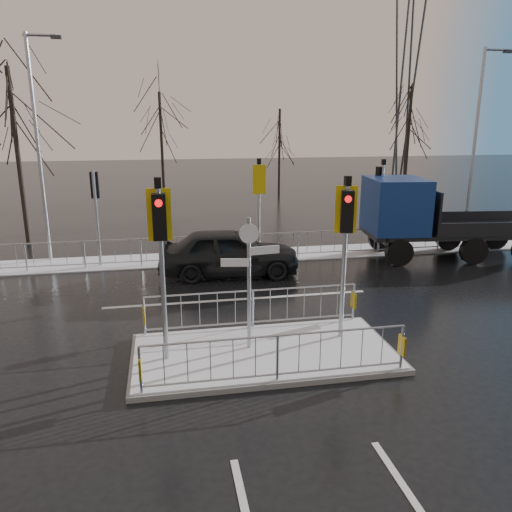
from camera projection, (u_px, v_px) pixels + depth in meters
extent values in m
plane|color=black|center=(264.00, 356.00, 11.52)|extent=(120.00, 120.00, 0.00)
cube|color=white|center=(220.00, 257.00, 19.66)|extent=(30.00, 2.00, 0.04)
cube|color=silver|center=(239.00, 299.00, 15.12)|extent=(8.00, 0.15, 0.01)
cube|color=slate|center=(264.00, 353.00, 11.50)|extent=(6.00, 3.00, 0.12)
cube|color=white|center=(264.00, 350.00, 11.48)|extent=(5.85, 2.85, 0.03)
cube|color=gold|center=(140.00, 368.00, 9.55)|extent=(0.05, 0.28, 0.42)
cube|color=gold|center=(402.00, 345.00, 10.51)|extent=(0.05, 0.28, 0.42)
cube|color=gold|center=(144.00, 315.00, 12.16)|extent=(0.05, 0.28, 0.42)
cube|color=gold|center=(354.00, 300.00, 13.13)|extent=(0.05, 0.28, 0.42)
cylinder|color=#969CA4|center=(163.00, 278.00, 10.59)|extent=(0.11, 0.11, 3.80)
cube|color=black|center=(159.00, 217.00, 10.06)|extent=(0.28, 0.22, 0.95)
cylinder|color=red|center=(159.00, 203.00, 9.88)|extent=(0.16, 0.04, 0.16)
cube|color=gold|center=(159.00, 215.00, 10.30)|extent=(0.50, 0.03, 1.10)
cube|color=black|center=(158.00, 183.00, 10.05)|extent=(0.14, 0.14, 0.22)
cylinder|color=#969CA4|center=(344.00, 265.00, 11.73)|extent=(0.11, 0.11, 3.70)
cube|color=black|center=(347.00, 212.00, 11.21)|extent=(0.33, 0.28, 0.95)
cylinder|color=red|center=(348.00, 199.00, 11.03)|extent=(0.16, 0.08, 0.16)
cube|color=gold|center=(346.00, 210.00, 11.46)|extent=(0.49, 0.16, 1.10)
cube|color=black|center=(348.00, 181.00, 11.21)|extent=(0.14, 0.14, 0.22)
cylinder|color=#969CA4|center=(249.00, 285.00, 11.21)|extent=(0.09, 0.09, 3.10)
cube|color=silver|center=(264.00, 250.00, 11.06)|extent=(0.70, 0.14, 0.18)
cube|color=silver|center=(235.00, 263.00, 11.01)|extent=(0.62, 0.15, 0.18)
cylinder|color=silver|center=(249.00, 234.00, 10.86)|extent=(0.44, 0.03, 0.44)
cylinder|color=#969CA4|center=(97.00, 219.00, 18.10)|extent=(0.11, 0.11, 3.50)
cube|color=black|center=(95.00, 185.00, 17.96)|extent=(0.28, 0.22, 0.95)
cylinder|color=red|center=(94.00, 176.00, 17.98)|extent=(0.16, 0.04, 0.16)
cylinder|color=#969CA4|center=(259.00, 212.00, 19.16)|extent=(0.11, 0.11, 3.60)
cube|color=black|center=(258.00, 179.00, 19.00)|extent=(0.28, 0.22, 0.95)
cylinder|color=red|center=(257.00, 170.00, 19.03)|extent=(0.16, 0.04, 0.16)
cube|color=gold|center=(259.00, 179.00, 18.76)|extent=(0.50, 0.03, 1.10)
cube|color=black|center=(259.00, 161.00, 18.65)|extent=(0.14, 0.14, 0.22)
cylinder|color=#969CA4|center=(381.00, 209.00, 20.07)|extent=(0.11, 0.11, 3.50)
cube|color=black|center=(380.00, 179.00, 19.91)|extent=(0.33, 0.28, 0.95)
cylinder|color=red|center=(378.00, 171.00, 19.92)|extent=(0.16, 0.08, 0.16)
cube|color=black|center=(384.00, 162.00, 19.58)|extent=(0.14, 0.14, 0.22)
imported|color=black|center=(229.00, 252.00, 17.32)|extent=(4.97, 2.29, 1.65)
cylinder|color=black|center=(399.00, 252.00, 18.50)|extent=(1.05, 0.42, 1.02)
cylinder|color=black|center=(381.00, 239.00, 20.56)|extent=(1.05, 0.42, 1.02)
cylinder|color=black|center=(474.00, 251.00, 18.70)|extent=(1.05, 0.42, 1.02)
cylinder|color=black|center=(448.00, 238.00, 20.76)|extent=(1.05, 0.42, 1.02)
cylinder|color=black|center=(495.00, 237.00, 20.90)|extent=(1.05, 0.42, 1.02)
cube|color=black|center=(452.00, 232.00, 19.57)|extent=(6.96, 3.10, 0.16)
cube|color=navy|center=(395.00, 205.00, 19.11)|extent=(2.31, 2.67, 2.04)
cube|color=black|center=(421.00, 194.00, 19.08)|extent=(0.27, 2.03, 1.12)
cube|color=#2D3033|center=(378.00, 234.00, 19.37)|extent=(0.39, 2.35, 0.36)
cube|color=black|center=(480.00, 228.00, 19.61)|extent=(4.74, 2.95, 0.12)
cube|color=black|center=(427.00, 208.00, 19.24)|extent=(0.36, 2.44, 1.53)
cylinder|color=black|center=(18.00, 159.00, 20.96)|extent=(0.20, 0.20, 7.36)
cylinder|color=black|center=(162.00, 150.00, 31.09)|extent=(0.19, 0.19, 6.90)
cylinder|color=black|center=(279.00, 154.00, 34.54)|extent=(0.16, 0.16, 5.98)
cylinder|color=black|center=(408.00, 144.00, 32.95)|extent=(0.20, 0.20, 7.36)
cylinder|color=#969CA4|center=(474.00, 152.00, 20.39)|extent=(0.14, 0.14, 8.00)
cylinder|color=#969CA4|center=(497.00, 50.00, 19.45)|extent=(1.00, 0.10, 0.10)
cube|color=#2D3033|center=(508.00, 51.00, 19.55)|extent=(0.35, 0.18, 0.12)
cylinder|color=#969CA4|center=(39.00, 153.00, 18.27)|extent=(0.14, 0.14, 8.20)
cylinder|color=#969CA4|center=(41.00, 35.00, 17.30)|extent=(1.00, 0.10, 0.10)
cube|color=#2D3033|center=(56.00, 37.00, 17.40)|extent=(0.35, 0.18, 0.12)
cylinder|color=#2D3033|center=(410.00, 60.00, 41.20)|extent=(1.18, 1.18, 19.97)
cylinder|color=#2D3033|center=(397.00, 60.00, 40.98)|extent=(1.18, 1.18, 19.97)
cylinder|color=#2D3033|center=(418.00, 59.00, 40.06)|extent=(1.18, 1.18, 19.97)
cylinder|color=#2D3033|center=(404.00, 58.00, 39.84)|extent=(1.18, 1.18, 19.97)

